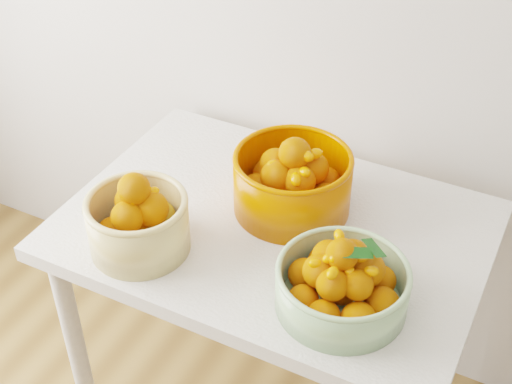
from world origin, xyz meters
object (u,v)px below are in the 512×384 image
bowl_cream (139,221)px  bowl_green (342,283)px  table (273,253)px  bowl_orange (292,182)px

bowl_cream → bowl_green: (0.48, 0.04, -0.01)m
table → bowl_green: size_ratio=2.75×
bowl_orange → table: bearing=-98.1°
bowl_green → bowl_orange: bearing=132.5°
table → bowl_orange: bearing=81.9°
table → bowl_cream: bearing=-138.6°
bowl_green → bowl_orange: 0.34m
bowl_green → bowl_orange: bowl_orange is taller
bowl_cream → bowl_green: bearing=4.5°
table → bowl_orange: (0.01, 0.08, 0.18)m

